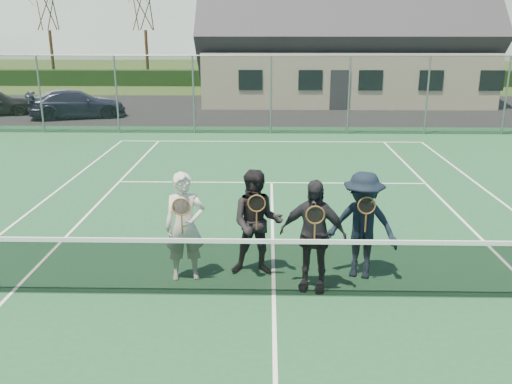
% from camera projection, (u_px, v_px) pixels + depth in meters
% --- Properties ---
extents(ground, '(220.00, 220.00, 0.00)m').
position_uv_depth(ground, '(270.00, 110.00, 27.54)').
color(ground, '#324E1C').
rests_on(ground, ground).
extents(court_surface, '(30.00, 30.00, 0.02)m').
position_uv_depth(court_surface, '(274.00, 296.00, 8.41)').
color(court_surface, '#1C4C2B').
rests_on(court_surface, ground).
extents(tarmac_carpark, '(40.00, 12.00, 0.01)m').
position_uv_depth(tarmac_carpark, '(192.00, 110.00, 27.63)').
color(tarmac_carpark, black).
rests_on(tarmac_carpark, ground).
extents(hedge_row, '(40.00, 1.20, 1.10)m').
position_uv_depth(hedge_row, '(270.00, 78.00, 38.86)').
color(hedge_row, black).
rests_on(hedge_row, ground).
extents(car_b, '(3.97, 2.57, 1.24)m').
position_uv_depth(car_b, '(72.00, 104.00, 25.27)').
color(car_b, gray).
rests_on(car_b, ground).
extents(car_c, '(4.62, 2.97, 1.25)m').
position_uv_depth(car_c, '(77.00, 104.00, 24.96)').
color(car_c, '#1C1E38').
rests_on(car_c, ground).
extents(court_markings, '(11.03, 23.83, 0.01)m').
position_uv_depth(court_markings, '(274.00, 296.00, 8.41)').
color(court_markings, white).
rests_on(court_markings, court_surface).
extents(tennis_net, '(11.68, 0.08, 1.10)m').
position_uv_depth(tennis_net, '(274.00, 265.00, 8.26)').
color(tennis_net, slate).
rests_on(tennis_net, ground).
extents(perimeter_fence, '(30.07, 0.07, 3.02)m').
position_uv_depth(perimeter_fence, '(271.00, 95.00, 20.88)').
color(perimeter_fence, slate).
rests_on(perimeter_fence, ground).
extents(clubhouse, '(15.60, 8.20, 7.70)m').
position_uv_depth(clubhouse, '(342.00, 28.00, 30.12)').
color(clubhouse, beige).
rests_on(clubhouse, ground).
extents(tree_a, '(3.20, 3.20, 7.77)m').
position_uv_depth(tree_a, '(46.00, 2.00, 38.64)').
color(tree_a, '#3A2415').
rests_on(tree_a, ground).
extents(tree_b, '(3.20, 3.20, 7.77)m').
position_uv_depth(tree_b, '(144.00, 2.00, 38.49)').
color(tree_b, '#3A2415').
rests_on(tree_b, ground).
extents(tree_c, '(3.20, 3.20, 7.77)m').
position_uv_depth(tree_c, '(299.00, 1.00, 38.25)').
color(tree_c, '#3B2715').
rests_on(tree_c, ground).
extents(tree_d, '(3.20, 3.20, 7.77)m').
position_uv_depth(tree_d, '(441.00, 1.00, 38.04)').
color(tree_d, '#352213').
rests_on(tree_d, ground).
extents(player_a, '(0.72, 0.56, 1.80)m').
position_uv_depth(player_a, '(185.00, 227.00, 8.77)').
color(player_a, beige).
rests_on(player_a, court_surface).
extents(player_b, '(0.90, 0.71, 1.80)m').
position_uv_depth(player_b, '(257.00, 223.00, 8.94)').
color(player_b, black).
rests_on(player_b, court_surface).
extents(player_c, '(1.13, 0.69, 1.80)m').
position_uv_depth(player_c, '(313.00, 235.00, 8.41)').
color(player_c, black).
rests_on(player_c, court_surface).
extents(player_d, '(1.32, 1.01, 1.80)m').
position_uv_depth(player_d, '(362.00, 225.00, 8.83)').
color(player_d, black).
rests_on(player_d, court_surface).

